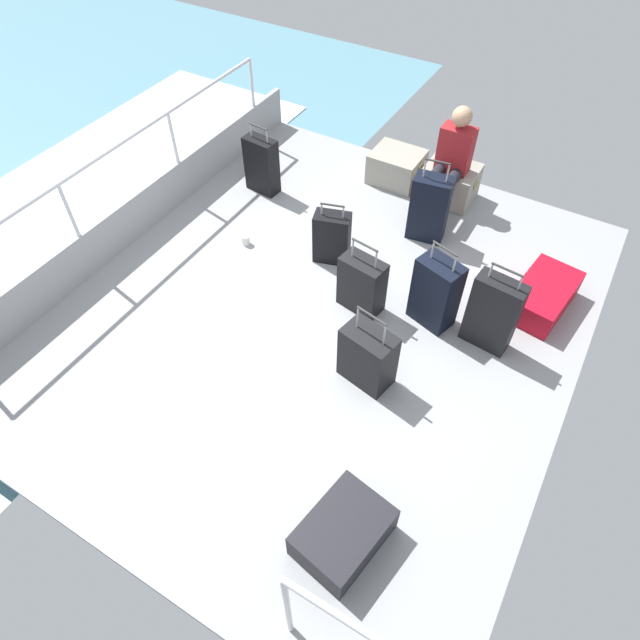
# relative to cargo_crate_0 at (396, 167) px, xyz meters

# --- Properties ---
(ground_plane) EXTENTS (4.40, 5.20, 0.06)m
(ground_plane) POSITION_rel_cargo_crate_0_xyz_m (0.30, -2.17, -0.21)
(ground_plane) COLOR #939699
(gunwale_port) EXTENTS (0.06, 5.20, 0.45)m
(gunwale_port) POSITION_rel_cargo_crate_0_xyz_m (-1.87, -2.17, 0.05)
(gunwale_port) COLOR #939699
(gunwale_port) RESTS_ON ground_plane
(railing_port) EXTENTS (0.04, 4.20, 1.02)m
(railing_port) POSITION_rel_cargo_crate_0_xyz_m (-1.87, -2.17, 0.60)
(railing_port) COLOR silver
(railing_port) RESTS_ON ground_plane
(sea_wake) EXTENTS (12.00, 12.00, 0.01)m
(sea_wake) POSITION_rel_cargo_crate_0_xyz_m (-3.30, -2.17, -0.52)
(sea_wake) COLOR #598C9E
(sea_wake) RESTS_ON ground_plane
(cargo_crate_0) EXTENTS (0.59, 0.47, 0.35)m
(cargo_crate_0) POSITION_rel_cargo_crate_0_xyz_m (0.00, 0.00, 0.00)
(cargo_crate_0) COLOR gray
(cargo_crate_0) RESTS_ON ground_plane
(cargo_crate_1) EXTENTS (0.58, 0.46, 0.39)m
(cargo_crate_1) POSITION_rel_cargo_crate_0_xyz_m (0.64, -0.01, 0.02)
(cargo_crate_1) COLOR gray
(cargo_crate_1) RESTS_ON ground_plane
(passenger_seated) EXTENTS (0.34, 0.66, 1.09)m
(passenger_seated) POSITION_rel_cargo_crate_0_xyz_m (0.64, -0.19, 0.39)
(passenger_seated) COLOR maroon
(passenger_seated) RESTS_ON ground_plane
(suitcase_0) EXTENTS (0.39, 0.29, 0.65)m
(suitcase_0) POSITION_rel_cargo_crate_0_xyz_m (0.03, -1.53, 0.09)
(suitcase_0) COLOR black
(suitcase_0) RESTS_ON ground_plane
(suitcase_1) EXTENTS (0.46, 0.33, 0.76)m
(suitcase_1) POSITION_rel_cargo_crate_0_xyz_m (0.98, -2.64, 0.09)
(suitcase_1) COLOR black
(suitcase_1) RESTS_ON ground_plane
(suitcase_2) EXTENTS (0.38, 0.22, 0.78)m
(suitcase_2) POSITION_rel_cargo_crate_0_xyz_m (-1.20, -0.91, 0.14)
(suitcase_2) COLOR black
(suitcase_2) RESTS_ON ground_plane
(suitcase_3) EXTENTS (0.43, 0.34, 0.84)m
(suitcase_3) POSITION_rel_cargo_crate_0_xyz_m (1.19, -1.78, 0.16)
(suitcase_3) COLOR black
(suitcase_3) RESTS_ON ground_plane
(suitcase_4) EXTENTS (0.54, 0.68, 0.25)m
(suitcase_4) POSITION_rel_cargo_crate_0_xyz_m (1.46, -3.90, -0.05)
(suitcase_4) COLOR black
(suitcase_4) RESTS_ON ground_plane
(suitcase_5) EXTENTS (0.40, 0.27, 0.89)m
(suitcase_5) POSITION_rel_cargo_crate_0_xyz_m (0.69, -0.74, 0.17)
(suitcase_5) COLOR black
(suitcase_5) RESTS_ON ground_plane
(suitcase_6) EXTENTS (0.43, 0.27, 0.74)m
(suitcase_6) POSITION_rel_cargo_crate_0_xyz_m (0.57, -1.95, 0.10)
(suitcase_6) COLOR black
(suitcase_6) RESTS_ON ground_plane
(suitcase_7) EXTENTS (0.54, 0.81, 0.26)m
(suitcase_7) POSITION_rel_cargo_crate_0_xyz_m (1.99, -1.12, -0.05)
(suitcase_7) COLOR #B70C1E
(suitcase_7) RESTS_ON ground_plane
(suitcase_8) EXTENTS (0.42, 0.23, 0.86)m
(suitcase_8) POSITION_rel_cargo_crate_0_xyz_m (1.69, -1.79, 0.18)
(suitcase_8) COLOR black
(suitcase_8) RESTS_ON ground_plane
(paper_cup) EXTENTS (0.08, 0.08, 0.10)m
(paper_cup) POSITION_rel_cargo_crate_0_xyz_m (-0.83, -1.78, -0.13)
(paper_cup) COLOR white
(paper_cup) RESTS_ON ground_plane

